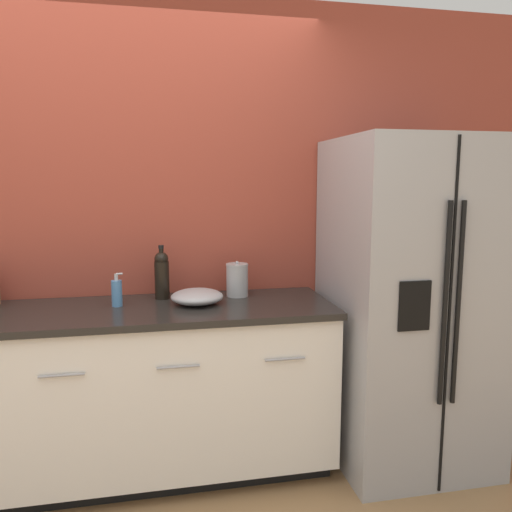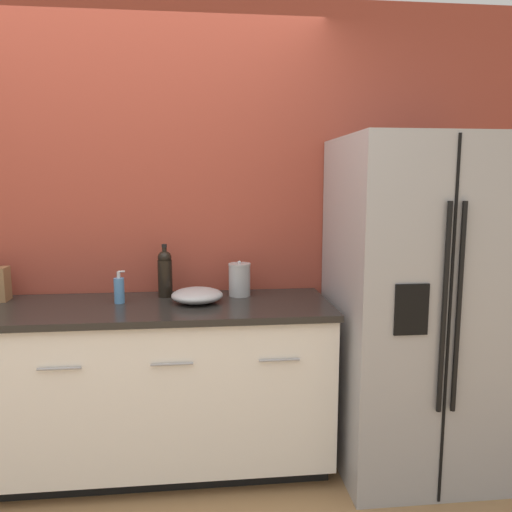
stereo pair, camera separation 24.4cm
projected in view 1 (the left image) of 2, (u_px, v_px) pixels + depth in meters
name	position (u px, v px, depth m)	size (l,w,h in m)	color
wall_back	(102.00, 230.00, 2.82)	(10.00, 0.05, 2.60)	#993D2D
counter_unit	(127.00, 392.00, 2.63)	(2.18, 0.64, 0.93)	black
refrigerator	(408.00, 303.00, 2.79)	(0.83, 0.82, 1.80)	#9E9EA0
wine_bottle	(162.00, 274.00, 2.75)	(0.08, 0.08, 0.30)	black
soap_dispenser	(117.00, 293.00, 2.59)	(0.06, 0.05, 0.18)	#4C7FB2
steel_canister	(237.00, 280.00, 2.82)	(0.13, 0.13, 0.20)	#A3A3A5
mixing_bowl	(197.00, 297.00, 2.65)	(0.28, 0.28, 0.08)	#A3A3A5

